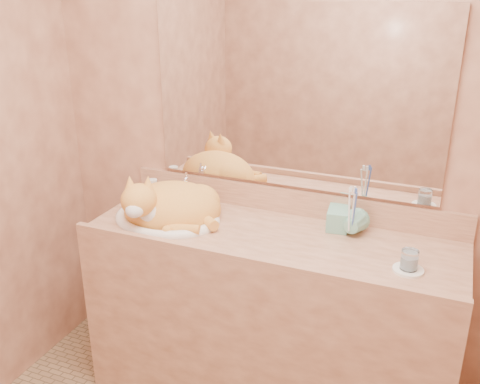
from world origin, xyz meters
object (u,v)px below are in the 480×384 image
at_px(vanity_counter, 269,320).
at_px(soap_dispenser, 337,213).
at_px(sink_basin, 167,204).
at_px(toothbrush_cup, 350,228).
at_px(water_glass, 409,260).
at_px(cat, 168,204).

bearing_deg(vanity_counter, soap_dispenser, 25.36).
relative_size(sink_basin, toothbrush_cup, 4.56).
bearing_deg(soap_dispenser, water_glass, -39.02).
bearing_deg(toothbrush_cup, vanity_counter, -162.15).
height_order(sink_basin, soap_dispenser, soap_dispenser).
distance_m(sink_basin, water_glass, 1.07).
bearing_deg(water_glass, toothbrush_cup, 144.36).
xyz_separation_m(sink_basin, cat, (0.01, -0.00, 0.00)).
xyz_separation_m(vanity_counter, soap_dispenser, (0.25, 0.12, 0.53)).
bearing_deg(soap_dispenser, toothbrush_cup, -22.79).
xyz_separation_m(sink_basin, soap_dispenser, (0.75, 0.14, 0.03)).
relative_size(toothbrush_cup, water_glass, 1.40).
relative_size(sink_basin, soap_dispenser, 2.39).
bearing_deg(toothbrush_cup, water_glass, -35.64).
bearing_deg(water_glass, cat, 176.74).
xyz_separation_m(cat, toothbrush_cup, (0.80, 0.12, -0.03)).
xyz_separation_m(vanity_counter, sink_basin, (-0.49, -0.02, 0.50)).
distance_m(vanity_counter, water_glass, 0.75).
relative_size(vanity_counter, water_glass, 21.14).
height_order(soap_dispenser, toothbrush_cup, soap_dispenser).
distance_m(toothbrush_cup, water_glass, 0.32).
bearing_deg(soap_dispenser, vanity_counter, -161.33).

